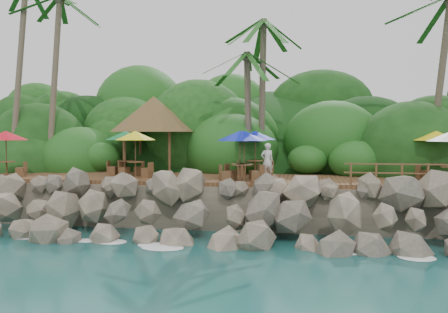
# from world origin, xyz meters

# --- Properties ---
(ground) EXTENTS (140.00, 140.00, 0.00)m
(ground) POSITION_xyz_m (0.00, 0.00, 0.00)
(ground) COLOR #19514F
(ground) RESTS_ON ground
(land_base) EXTENTS (32.00, 25.20, 2.10)m
(land_base) POSITION_xyz_m (0.00, 16.00, 1.05)
(land_base) COLOR gray
(land_base) RESTS_ON ground
(jungle_hill) EXTENTS (44.80, 28.00, 15.40)m
(jungle_hill) POSITION_xyz_m (0.00, 23.50, 0.00)
(jungle_hill) COLOR #143811
(jungle_hill) RESTS_ON ground
(seawall) EXTENTS (29.00, 4.00, 2.30)m
(seawall) POSITION_xyz_m (0.00, 2.00, 1.15)
(seawall) COLOR gray
(seawall) RESTS_ON ground
(terrace) EXTENTS (26.00, 5.00, 0.20)m
(terrace) POSITION_xyz_m (0.00, 6.00, 2.20)
(terrace) COLOR brown
(terrace) RESTS_ON land_base
(jungle_foliage) EXTENTS (44.00, 16.00, 12.00)m
(jungle_foliage) POSITION_xyz_m (0.00, 15.00, 0.00)
(jungle_foliage) COLOR #143811
(jungle_foliage) RESTS_ON ground
(foam_line) EXTENTS (25.20, 0.80, 0.06)m
(foam_line) POSITION_xyz_m (0.00, 0.30, 0.03)
(foam_line) COLOR white
(foam_line) RESTS_ON ground
(palms) EXTENTS (32.15, 6.71, 13.29)m
(palms) POSITION_xyz_m (0.34, 8.80, 12.08)
(palms) COLOR brown
(palms) RESTS_ON ground
(palapa) EXTENTS (5.37, 5.37, 4.60)m
(palapa) POSITION_xyz_m (-5.05, 9.78, 5.79)
(palapa) COLOR brown
(palapa) RESTS_ON ground
(dining_clusters) EXTENTS (25.50, 5.45, 2.44)m
(dining_clusters) POSITION_xyz_m (1.70, 5.35, 4.33)
(dining_clusters) COLOR brown
(dining_clusters) RESTS_ON terrace
(railing) EXTENTS (6.10, 0.10, 1.00)m
(railing) POSITION_xyz_m (8.96, 3.65, 2.91)
(railing) COLOR brown
(railing) RESTS_ON terrace
(waiter) EXTENTS (0.78, 0.66, 1.81)m
(waiter) POSITION_xyz_m (2.28, 5.70, 3.21)
(waiter) COLOR silver
(waiter) RESTS_ON terrace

